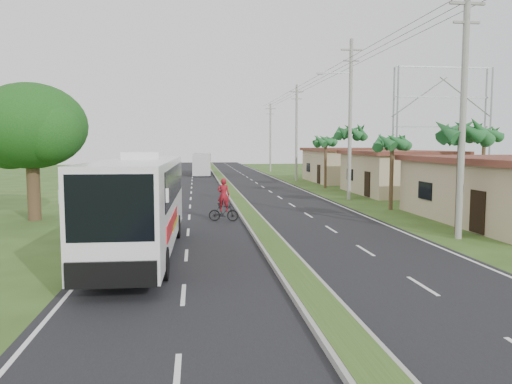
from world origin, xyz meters
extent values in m
plane|color=#314519|center=(0.00, 0.00, 0.00)|extent=(180.00, 180.00, 0.00)
cube|color=black|center=(0.00, 20.00, 0.01)|extent=(14.00, 160.00, 0.02)
cube|color=gray|center=(0.00, 20.00, 0.10)|extent=(1.20, 160.00, 0.17)
cube|color=#314519|center=(0.00, 20.00, 0.18)|extent=(0.95, 160.00, 0.02)
cube|color=silver|center=(-6.70, 20.00, 0.00)|extent=(0.12, 160.00, 0.01)
cube|color=silver|center=(6.70, 20.00, 0.00)|extent=(0.12, 160.00, 0.01)
cube|color=tan|center=(14.00, 22.00, 1.68)|extent=(7.00, 10.00, 3.35)
cube|color=#4E271B|center=(14.00, 22.00, 3.51)|extent=(7.60, 10.60, 0.32)
cube|color=tan|center=(14.00, 36.00, 1.75)|extent=(8.00, 11.00, 3.50)
cube|color=#4E271B|center=(14.00, 36.00, 3.66)|extent=(8.60, 11.60, 0.32)
cylinder|color=#473321|center=(9.00, 3.00, 2.50)|extent=(0.26, 0.26, 5.00)
cylinder|color=#473321|center=(9.40, 12.00, 2.30)|extent=(0.26, 0.26, 4.60)
cylinder|color=#473321|center=(8.80, 19.00, 2.70)|extent=(0.26, 0.26, 5.40)
cylinder|color=#473321|center=(9.30, 28.00, 2.40)|extent=(0.26, 0.26, 4.80)
cylinder|color=#473321|center=(17.50, 15.00, 2.60)|extent=(0.26, 0.26, 5.20)
cylinder|color=#473321|center=(-12.00, 10.00, 2.00)|extent=(0.70, 0.70, 4.00)
ellipsoid|color=#144713|center=(-12.00, 10.00, 5.20)|extent=(6.00, 6.00, 4.68)
sphere|color=#144713|center=(-13.40, 10.80, 4.70)|extent=(3.80, 3.80, 3.80)
sphere|color=#144713|center=(-10.80, 9.00, 4.90)|extent=(3.40, 3.40, 3.40)
cylinder|color=gray|center=(8.50, 2.00, 5.50)|extent=(0.28, 0.28, 11.00)
cube|color=gray|center=(8.50, 2.00, 10.20)|extent=(1.60, 0.12, 0.12)
cube|color=gray|center=(8.50, 2.00, 9.40)|extent=(1.20, 0.10, 0.10)
cylinder|color=gray|center=(8.50, 18.00, 6.00)|extent=(0.28, 0.28, 12.00)
cube|color=gray|center=(8.50, 18.00, 11.20)|extent=(1.60, 0.12, 0.12)
cube|color=gray|center=(8.50, 18.00, 10.40)|extent=(1.20, 0.10, 0.10)
cube|color=gray|center=(7.30, 18.00, 9.50)|extent=(2.40, 0.10, 0.10)
cylinder|color=gray|center=(8.50, 38.00, 5.50)|extent=(0.28, 0.28, 11.00)
cube|color=gray|center=(8.50, 38.00, 10.20)|extent=(1.60, 0.12, 0.12)
cube|color=gray|center=(8.50, 38.00, 9.40)|extent=(1.20, 0.10, 0.10)
cylinder|color=gray|center=(8.50, 58.00, 5.25)|extent=(0.28, 0.28, 10.50)
cube|color=gray|center=(8.50, 58.00, 9.70)|extent=(1.60, 0.12, 0.12)
cube|color=gray|center=(8.50, 58.00, 8.90)|extent=(1.20, 0.10, 0.10)
cylinder|color=gray|center=(17.00, 29.50, 6.00)|extent=(0.18, 0.18, 12.00)
cylinder|color=gray|center=(27.00, 29.50, 6.00)|extent=(0.18, 0.18, 12.00)
cylinder|color=gray|center=(17.00, 30.50, 6.00)|extent=(0.18, 0.18, 12.00)
cylinder|color=gray|center=(27.00, 30.50, 6.00)|extent=(0.18, 0.18, 12.00)
cube|color=gray|center=(22.00, 30.00, 6.00)|extent=(10.00, 0.14, 0.14)
cube|color=gray|center=(22.00, 30.00, 9.00)|extent=(10.00, 0.14, 0.14)
cube|color=gray|center=(22.00, 30.00, 12.00)|extent=(10.00, 0.14, 0.14)
cube|color=white|center=(-5.20, 0.44, 2.03)|extent=(2.77, 12.11, 3.17)
cube|color=black|center=(-5.19, 1.04, 2.73)|extent=(2.77, 9.70, 1.27)
cube|color=black|center=(-5.33, -5.53, 2.54)|extent=(2.26, 0.19, 1.77)
cube|color=red|center=(-5.23, -0.77, 1.40)|extent=(2.67, 5.28, 0.55)
cube|color=yellow|center=(-5.19, 0.74, 1.15)|extent=(2.63, 3.07, 0.25)
cube|color=white|center=(-5.17, 1.64, 3.76)|extent=(1.46, 2.44, 0.28)
cylinder|color=black|center=(-6.42, -3.35, 0.52)|extent=(0.34, 1.05, 1.05)
cylinder|color=black|center=(-4.15, -3.40, 0.52)|extent=(0.34, 1.05, 1.05)
cylinder|color=black|center=(-6.27, 3.68, 0.52)|extent=(0.34, 1.05, 1.05)
cylinder|color=black|center=(-4.00, 3.63, 0.52)|extent=(0.34, 1.05, 1.05)
cube|color=silver|center=(-2.15, 51.04, 1.62)|extent=(2.67, 10.72, 2.96)
cube|color=black|center=(-2.13, 51.50, 2.51)|extent=(2.63, 7.94, 1.01)
cube|color=orange|center=(-2.18, 50.11, 1.06)|extent=(2.53, 5.17, 0.32)
cylinder|color=black|center=(-3.32, 46.68, 0.44)|extent=(0.31, 0.90, 0.89)
cylinder|color=black|center=(-1.28, 46.61, 0.44)|extent=(0.31, 0.90, 0.89)
cylinder|color=black|center=(-3.04, 55.00, 0.44)|extent=(0.31, 0.90, 0.89)
cylinder|color=black|center=(-1.00, 54.94, 0.44)|extent=(0.31, 0.90, 0.89)
imported|color=black|center=(-1.62, 8.25, 0.49)|extent=(1.69, 0.77, 0.98)
imported|color=maroon|center=(-1.62, 8.25, 1.46)|extent=(0.73, 0.56, 1.82)
camera|label=1|loc=(-3.14, -18.69, 4.18)|focal=35.00mm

